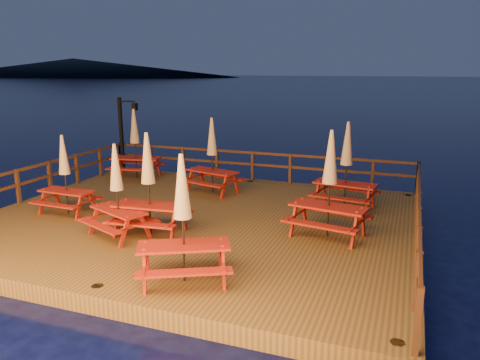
{
  "coord_description": "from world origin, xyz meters",
  "views": [
    {
      "loc": [
        5.54,
        -11.52,
        4.57
      ],
      "look_at": [
        1.06,
        0.6,
        1.45
      ],
      "focal_mm": 35.0,
      "sensor_mm": 36.0,
      "label": 1
    }
  ],
  "objects_px": {
    "picnic_table_1": "(117,189)",
    "lamp_post": "(124,128)",
    "picnic_table_0": "(212,154)",
    "picnic_table_2": "(330,182)"
  },
  "relations": [
    {
      "from": "picnic_table_0",
      "to": "picnic_table_1",
      "type": "relative_size",
      "value": 1.08
    },
    {
      "from": "picnic_table_2",
      "to": "lamp_post",
      "type": "bearing_deg",
      "value": 162.61
    },
    {
      "from": "picnic_table_1",
      "to": "picnic_table_2",
      "type": "distance_m",
      "value": 5.26
    },
    {
      "from": "picnic_table_1",
      "to": "lamp_post",
      "type": "bearing_deg",
      "value": 145.23
    },
    {
      "from": "lamp_post",
      "to": "picnic_table_1",
      "type": "xyz_separation_m",
      "value": [
        4.2,
        -6.64,
        -0.56
      ]
    },
    {
      "from": "picnic_table_1",
      "to": "picnic_table_2",
      "type": "height_order",
      "value": "picnic_table_2"
    },
    {
      "from": "picnic_table_0",
      "to": "picnic_table_2",
      "type": "distance_m",
      "value": 5.32
    },
    {
      "from": "picnic_table_1",
      "to": "picnic_table_2",
      "type": "xyz_separation_m",
      "value": [
        4.94,
        1.81,
        0.18
      ]
    },
    {
      "from": "lamp_post",
      "to": "picnic_table_0",
      "type": "relative_size",
      "value": 1.18
    },
    {
      "from": "lamp_post",
      "to": "picnic_table_0",
      "type": "bearing_deg",
      "value": -21.99
    }
  ]
}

